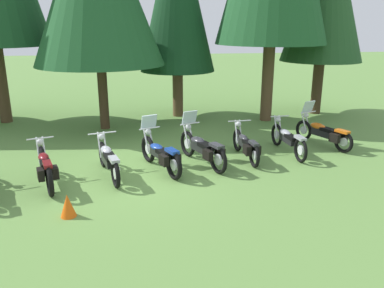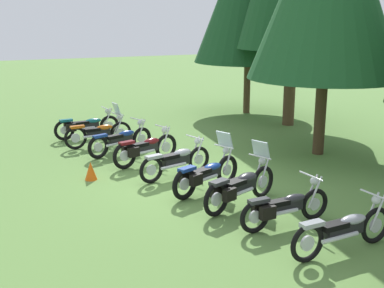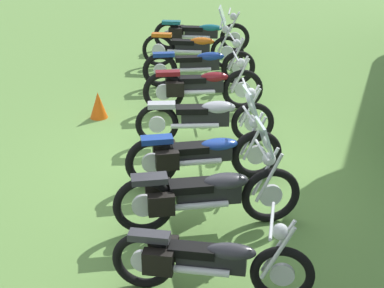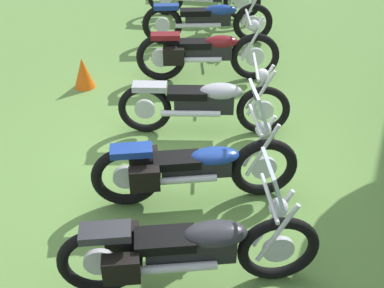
{
  "view_description": "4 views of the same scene",
  "coord_description": "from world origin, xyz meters",
  "px_view_note": "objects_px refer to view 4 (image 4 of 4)",
  "views": [
    {
      "loc": [
        0.2,
        -9.75,
        3.78
      ],
      "look_at": [
        1.6,
        0.25,
        0.65
      ],
      "focal_mm": 36.88,
      "sensor_mm": 36.0,
      "label": 1
    },
    {
      "loc": [
        11.09,
        -4.75,
        4.13
      ],
      "look_at": [
        -0.23,
        0.15,
        0.96
      ],
      "focal_mm": 46.73,
      "sensor_mm": 36.0,
      "label": 2
    },
    {
      "loc": [
        8.57,
        1.73,
        4.24
      ],
      "look_at": [
        0.88,
        -0.03,
        0.65
      ],
      "focal_mm": 58.45,
      "sensor_mm": 36.0,
      "label": 3
    },
    {
      "loc": [
        4.91,
        1.31,
        3.84
      ],
      "look_at": [
        0.6,
        0.04,
        0.65
      ],
      "focal_mm": 47.48,
      "sensor_mm": 36.0,
      "label": 4
    }
  ],
  "objects_px": {
    "motorcycle_5": "(193,166)",
    "traffic_cone": "(83,73)",
    "motorcycle_6": "(187,247)",
    "motorcycle_4": "(205,103)",
    "motorcycle_2": "(209,20)",
    "motorcycle_3": "(206,52)"
  },
  "relations": [
    {
      "from": "motorcycle_6",
      "to": "motorcycle_4",
      "type": "bearing_deg",
      "value": 79.76
    },
    {
      "from": "motorcycle_2",
      "to": "traffic_cone",
      "type": "relative_size",
      "value": 4.65
    },
    {
      "from": "traffic_cone",
      "to": "motorcycle_4",
      "type": "bearing_deg",
      "value": 72.01
    },
    {
      "from": "motorcycle_3",
      "to": "motorcycle_2",
      "type": "bearing_deg",
      "value": 85.05
    },
    {
      "from": "motorcycle_4",
      "to": "traffic_cone",
      "type": "bearing_deg",
      "value": 146.82
    },
    {
      "from": "motorcycle_4",
      "to": "traffic_cone",
      "type": "relative_size",
      "value": 4.6
    },
    {
      "from": "motorcycle_3",
      "to": "traffic_cone",
      "type": "relative_size",
      "value": 4.48
    },
    {
      "from": "motorcycle_5",
      "to": "traffic_cone",
      "type": "xyz_separation_m",
      "value": [
        -2.03,
        -2.35,
        -0.23
      ]
    },
    {
      "from": "traffic_cone",
      "to": "motorcycle_2",
      "type": "bearing_deg",
      "value": 146.41
    },
    {
      "from": "traffic_cone",
      "to": "motorcycle_5",
      "type": "bearing_deg",
      "value": 49.18
    },
    {
      "from": "motorcycle_5",
      "to": "motorcycle_6",
      "type": "relative_size",
      "value": 0.96
    },
    {
      "from": "motorcycle_5",
      "to": "traffic_cone",
      "type": "height_order",
      "value": "motorcycle_5"
    },
    {
      "from": "motorcycle_4",
      "to": "motorcycle_5",
      "type": "bearing_deg",
      "value": -95.49
    },
    {
      "from": "motorcycle_2",
      "to": "motorcycle_5",
      "type": "distance_m",
      "value": 4.26
    },
    {
      "from": "motorcycle_6",
      "to": "motorcycle_5",
      "type": "bearing_deg",
      "value": 82.0
    },
    {
      "from": "motorcycle_4",
      "to": "traffic_cone",
      "type": "height_order",
      "value": "motorcycle_4"
    },
    {
      "from": "motorcycle_3",
      "to": "motorcycle_6",
      "type": "bearing_deg",
      "value": -94.95
    },
    {
      "from": "motorcycle_2",
      "to": "motorcycle_6",
      "type": "height_order",
      "value": "motorcycle_6"
    },
    {
      "from": "motorcycle_2",
      "to": "motorcycle_6",
      "type": "distance_m",
      "value": 5.46
    },
    {
      "from": "motorcycle_5",
      "to": "motorcycle_6",
      "type": "height_order",
      "value": "motorcycle_6"
    },
    {
      "from": "motorcycle_2",
      "to": "motorcycle_3",
      "type": "distance_m",
      "value": 1.41
    },
    {
      "from": "motorcycle_2",
      "to": "motorcycle_3",
      "type": "xyz_separation_m",
      "value": [
        1.37,
        0.31,
        0.03
      ]
    }
  ]
}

